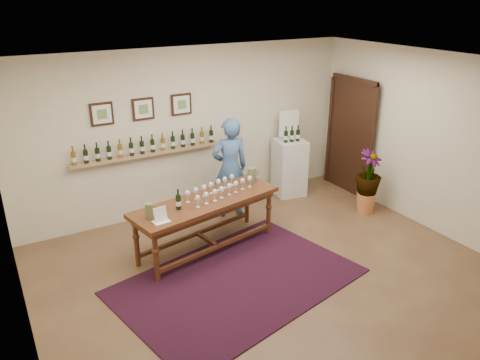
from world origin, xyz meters
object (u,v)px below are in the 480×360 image
tasting_table (206,207)px  potted_plant (368,182)px  person (230,168)px  display_pedestal (289,167)px

tasting_table → potted_plant: bearing=-16.0°
person → display_pedestal: bearing=-161.0°
potted_plant → tasting_table: bearing=175.1°
tasting_table → potted_plant: potted_plant is taller
person → tasting_table: bearing=53.7°
tasting_table → person: 1.21m
display_pedestal → person: bearing=-170.2°
tasting_table → display_pedestal: size_ratio=2.23×
display_pedestal → person: person is taller
potted_plant → person: bearing=152.4°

